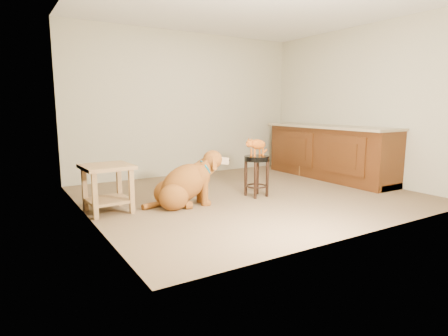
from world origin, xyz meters
TOP-DOWN VIEW (x-y plane):
  - floor at (0.00, 0.00)m, footprint 4.50×4.00m
  - room_shell at (0.00, 0.00)m, footprint 4.54×4.04m
  - cabinet_run at (1.94, 0.30)m, footprint 0.70×2.56m
  - padded_stool at (0.03, -0.12)m, footprint 0.35×0.35m
  - wood_stool at (1.85, 0.62)m, footprint 0.45×0.45m
  - side_table at (-1.99, 0.15)m, footprint 0.59×0.59m
  - golden_retriever at (-1.06, -0.06)m, footprint 1.18×0.63m
  - tabby_kitten at (0.02, -0.12)m, footprint 0.45×0.18m

SIDE VIEW (x-z plane):
  - floor at x=0.00m, z-range -0.01..0.01m
  - golden_retriever at x=-1.06m, z-range -0.10..0.66m
  - wood_stool at x=1.85m, z-range 0.01..0.69m
  - side_table at x=-1.99m, z-range 0.09..0.67m
  - padded_stool at x=0.03m, z-range 0.12..0.70m
  - cabinet_run at x=1.94m, z-range -0.03..0.91m
  - tabby_kitten at x=0.02m, z-range 0.59..0.88m
  - room_shell at x=0.00m, z-range 0.37..2.99m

